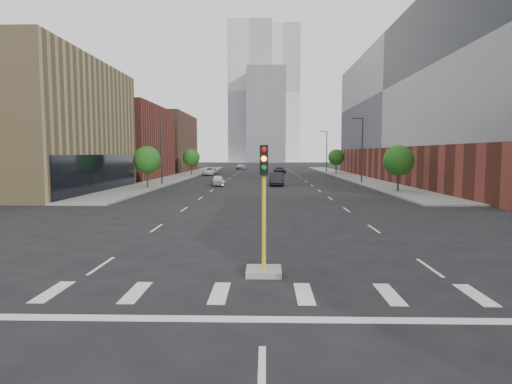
{
  "coord_description": "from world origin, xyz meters",
  "views": [
    {
      "loc": [
        0.07,
        -5.31,
        4.12
      ],
      "look_at": [
        -0.35,
        12.67,
        2.5
      ],
      "focal_mm": 30.0,
      "sensor_mm": 36.0,
      "label": 1
    }
  ],
  "objects_px": {
    "car_distant": "(241,167)",
    "car_near_left": "(218,180)",
    "car_far_left": "(211,171)",
    "median_traffic_signal": "(264,247)",
    "car_deep_right": "(280,170)",
    "car_mid_right": "(277,179)"
  },
  "relations": [
    {
      "from": "car_distant",
      "to": "car_near_left",
      "type": "bearing_deg",
      "value": -79.84
    },
    {
      "from": "car_far_left",
      "to": "car_near_left",
      "type": "bearing_deg",
      "value": -78.85
    },
    {
      "from": "median_traffic_signal",
      "to": "car_deep_right",
      "type": "bearing_deg",
      "value": 87.77
    },
    {
      "from": "median_traffic_signal",
      "to": "car_far_left",
      "type": "distance_m",
      "value": 67.99
    },
    {
      "from": "car_near_left",
      "to": "car_distant",
      "type": "height_order",
      "value": "car_distant"
    },
    {
      "from": "car_deep_right",
      "to": "car_distant",
      "type": "relative_size",
      "value": 1.05
    },
    {
      "from": "median_traffic_signal",
      "to": "car_distant",
      "type": "distance_m",
      "value": 96.71
    },
    {
      "from": "car_mid_right",
      "to": "car_deep_right",
      "type": "height_order",
      "value": "car_mid_right"
    },
    {
      "from": "car_mid_right",
      "to": "car_distant",
      "type": "distance_m",
      "value": 56.1
    },
    {
      "from": "car_near_left",
      "to": "car_distant",
      "type": "distance_m",
      "value": 56.06
    },
    {
      "from": "median_traffic_signal",
      "to": "car_near_left",
      "type": "bearing_deg",
      "value": 98.65
    },
    {
      "from": "median_traffic_signal",
      "to": "car_mid_right",
      "type": "bearing_deg",
      "value": 87.9
    },
    {
      "from": "median_traffic_signal",
      "to": "car_deep_right",
      "type": "height_order",
      "value": "median_traffic_signal"
    },
    {
      "from": "car_mid_right",
      "to": "car_far_left",
      "type": "xyz_separation_m",
      "value": [
        -12.0,
        26.21,
        -0.07
      ]
    },
    {
      "from": "car_deep_right",
      "to": "median_traffic_signal",
      "type": "bearing_deg",
      "value": -102.18
    },
    {
      "from": "median_traffic_signal",
      "to": "car_far_left",
      "type": "xyz_separation_m",
      "value": [
        -10.5,
        67.18,
        -0.22
      ]
    },
    {
      "from": "median_traffic_signal",
      "to": "car_distant",
      "type": "relative_size",
      "value": 1.0
    },
    {
      "from": "car_far_left",
      "to": "car_mid_right",
      "type": "bearing_deg",
      "value": -63.48
    },
    {
      "from": "car_near_left",
      "to": "median_traffic_signal",
      "type": "bearing_deg",
      "value": -91.04
    },
    {
      "from": "car_deep_right",
      "to": "car_distant",
      "type": "distance_m",
      "value": 23.25
    },
    {
      "from": "car_far_left",
      "to": "car_deep_right",
      "type": "xyz_separation_m",
      "value": [
        13.42,
        8.05,
        -0.08
      ]
    },
    {
      "from": "car_near_left",
      "to": "car_distant",
      "type": "bearing_deg",
      "value": 80.64
    }
  ]
}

